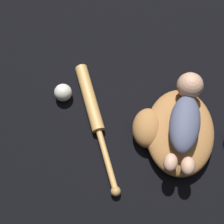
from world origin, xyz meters
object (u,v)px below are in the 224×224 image
(baseball_bat, at_px, (93,110))
(baseball, at_px, (63,93))
(baseball_glove, at_px, (174,131))
(baby_figure, at_px, (186,115))

(baseball_bat, xyz_separation_m, baseball, (0.06, 0.12, 0.01))
(baseball, bearing_deg, baseball_glove, -108.36)
(baseball_bat, bearing_deg, baby_figure, -98.76)
(baseball_glove, bearing_deg, baseball_bat, 75.64)
(baseball_glove, bearing_deg, baby_figure, -41.46)
(baby_figure, bearing_deg, baseball_glove, 138.54)
(baseball, bearing_deg, baseball_bat, -117.68)
(baseball_glove, distance_m, baseball, 0.44)
(baseball_bat, relative_size, baseball, 7.36)
(baseball_glove, relative_size, baby_figure, 0.97)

